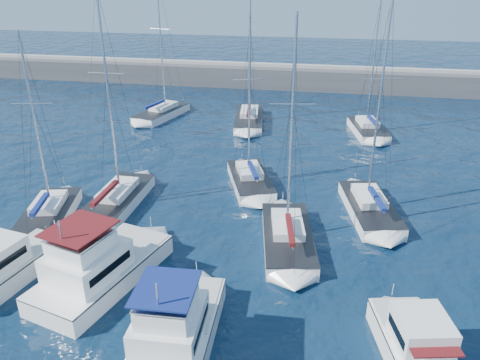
% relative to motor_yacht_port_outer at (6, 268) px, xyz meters
% --- Properties ---
extents(ground, '(220.00, 220.00, 0.00)m').
position_rel_motor_yacht_port_outer_xyz_m(ground, '(9.91, 1.06, -0.94)').
color(ground, black).
rests_on(ground, ground).
extents(breakwater, '(160.00, 6.00, 4.45)m').
position_rel_motor_yacht_port_outer_xyz_m(breakwater, '(9.91, 53.06, 0.11)').
color(breakwater, '#424244').
rests_on(breakwater, ground).
extents(motor_yacht_port_outer, '(3.77, 7.45, 3.20)m').
position_rel_motor_yacht_port_outer_xyz_m(motor_yacht_port_outer, '(0.00, 0.00, 0.00)').
color(motor_yacht_port_outer, white).
rests_on(motor_yacht_port_outer, ground).
extents(motor_yacht_port_inner, '(6.00, 9.50, 4.69)m').
position_rel_motor_yacht_port_outer_xyz_m(motor_yacht_port_inner, '(5.41, 0.65, 0.19)').
color(motor_yacht_port_inner, white).
rests_on(motor_yacht_port_inner, ground).
extents(motor_yacht_stbd_inner, '(3.87, 8.07, 4.69)m').
position_rel_motor_yacht_port_outer_xyz_m(motor_yacht_stbd_inner, '(11.34, -3.39, 0.19)').
color(motor_yacht_stbd_inner, white).
rests_on(motor_yacht_stbd_inner, ground).
extents(motor_yacht_stbd_outer, '(3.85, 5.88, 3.20)m').
position_rel_motor_yacht_port_outer_xyz_m(motor_yacht_stbd_outer, '(22.40, -1.78, 0.00)').
color(motor_yacht_stbd_outer, white).
rests_on(motor_yacht_stbd_outer, ground).
extents(sailboat_mid_a, '(4.80, 7.81, 13.62)m').
position_rel_motor_yacht_port_outer_xyz_m(sailboat_mid_a, '(-1.70, 7.10, -0.43)').
color(sailboat_mid_a, white).
rests_on(sailboat_mid_a, ground).
extents(sailboat_mid_b, '(3.13, 9.04, 16.25)m').
position_rel_motor_yacht_port_outer_xyz_m(sailboat_mid_b, '(2.22, 9.95, -0.41)').
color(sailboat_mid_b, white).
rests_on(sailboat_mid_b, ground).
extents(sailboat_mid_c, '(5.28, 7.92, 14.21)m').
position_rel_motor_yacht_port_outer_xyz_m(sailboat_mid_c, '(11.67, 15.77, -0.42)').
color(sailboat_mid_c, white).
rests_on(sailboat_mid_c, ground).
extents(sailboat_mid_d, '(4.55, 8.70, 14.98)m').
position_rel_motor_yacht_port_outer_xyz_m(sailboat_mid_d, '(15.68, 7.13, -0.42)').
color(sailboat_mid_d, white).
rests_on(sailboat_mid_d, ground).
extents(sailboat_mid_e, '(4.62, 8.44, 15.98)m').
position_rel_motor_yacht_port_outer_xyz_m(sailboat_mid_e, '(21.27, 12.53, -0.40)').
color(sailboat_mid_e, white).
rests_on(sailboat_mid_e, ground).
extents(sailboat_back_a, '(5.07, 9.09, 16.72)m').
position_rel_motor_yacht_port_outer_xyz_m(sailboat_back_a, '(-2.47, 33.54, -0.40)').
color(sailboat_back_a, white).
rests_on(sailboat_back_a, ground).
extents(sailboat_back_b, '(4.41, 9.99, 15.67)m').
position_rel_motor_yacht_port_outer_xyz_m(sailboat_back_b, '(8.55, 33.18, -0.43)').
color(sailboat_back_b, white).
rests_on(sailboat_back_b, ground).
extents(sailboat_back_c, '(4.48, 7.82, 14.66)m').
position_rel_motor_yacht_port_outer_xyz_m(sailboat_back_c, '(22.18, 31.74, -0.41)').
color(sailboat_back_c, white).
rests_on(sailboat_back_c, ground).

